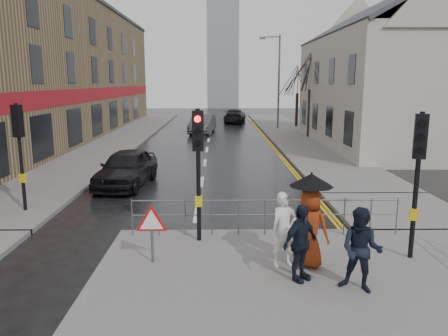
{
  "coord_description": "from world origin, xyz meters",
  "views": [
    {
      "loc": [
        0.7,
        -10.57,
        4.18
      ],
      "look_at": [
        0.89,
        3.02,
        1.49
      ],
      "focal_mm": 35.0,
      "sensor_mm": 36.0,
      "label": 1
    }
  ],
  "objects_px": {
    "pedestrian_a": "(284,229)",
    "pedestrian_d": "(300,243)",
    "car_mid": "(202,124)",
    "pedestrian_b": "(361,250)",
    "pedestrian_with_umbrella": "(310,217)",
    "car_parked": "(126,168)"
  },
  "relations": [
    {
      "from": "pedestrian_a",
      "to": "pedestrian_d",
      "type": "xyz_separation_m",
      "value": [
        0.22,
        -0.75,
        -0.03
      ]
    },
    {
      "from": "pedestrian_d",
      "to": "car_mid",
      "type": "distance_m",
      "value": 27.61
    },
    {
      "from": "pedestrian_b",
      "to": "pedestrian_with_umbrella",
      "type": "height_order",
      "value": "pedestrian_with_umbrella"
    },
    {
      "from": "pedestrian_b",
      "to": "car_parked",
      "type": "height_order",
      "value": "pedestrian_b"
    },
    {
      "from": "pedestrian_with_umbrella",
      "to": "pedestrian_d",
      "type": "xyz_separation_m",
      "value": [
        -0.34,
        -0.72,
        -0.33
      ]
    },
    {
      "from": "pedestrian_with_umbrella",
      "to": "pedestrian_d",
      "type": "distance_m",
      "value": 0.86
    },
    {
      "from": "car_parked",
      "to": "pedestrian_a",
      "type": "bearing_deg",
      "value": -51.35
    },
    {
      "from": "pedestrian_d",
      "to": "car_mid",
      "type": "bearing_deg",
      "value": 56.75
    },
    {
      "from": "pedestrian_d",
      "to": "car_parked",
      "type": "bearing_deg",
      "value": 81.58
    },
    {
      "from": "pedestrian_a",
      "to": "pedestrian_b",
      "type": "bearing_deg",
      "value": -62.45
    },
    {
      "from": "pedestrian_b",
      "to": "car_parked",
      "type": "xyz_separation_m",
      "value": [
        -6.5,
        9.47,
        -0.23
      ]
    },
    {
      "from": "car_mid",
      "to": "pedestrian_b",
      "type": "bearing_deg",
      "value": -74.01
    },
    {
      "from": "pedestrian_d",
      "to": "car_parked",
      "type": "xyz_separation_m",
      "value": [
        -5.4,
        9.0,
        -0.2
      ]
    },
    {
      "from": "pedestrian_with_umbrella",
      "to": "pedestrian_d",
      "type": "bearing_deg",
      "value": -115.26
    },
    {
      "from": "pedestrian_a",
      "to": "pedestrian_b",
      "type": "height_order",
      "value": "same"
    },
    {
      "from": "pedestrian_with_umbrella",
      "to": "car_mid",
      "type": "bearing_deg",
      "value": 97.02
    },
    {
      "from": "pedestrian_b",
      "to": "car_parked",
      "type": "distance_m",
      "value": 11.49
    },
    {
      "from": "pedestrian_with_umbrella",
      "to": "car_mid",
      "type": "xyz_separation_m",
      "value": [
        -3.29,
        26.74,
        -0.5
      ]
    },
    {
      "from": "pedestrian_a",
      "to": "car_mid",
      "type": "height_order",
      "value": "pedestrian_a"
    },
    {
      "from": "pedestrian_a",
      "to": "pedestrian_with_umbrella",
      "type": "bearing_deg",
      "value": -22.65
    },
    {
      "from": "pedestrian_b",
      "to": "car_mid",
      "type": "relative_size",
      "value": 0.36
    },
    {
      "from": "pedestrian_d",
      "to": "pedestrian_b",
      "type": "bearing_deg",
      "value": -62.97
    }
  ]
}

